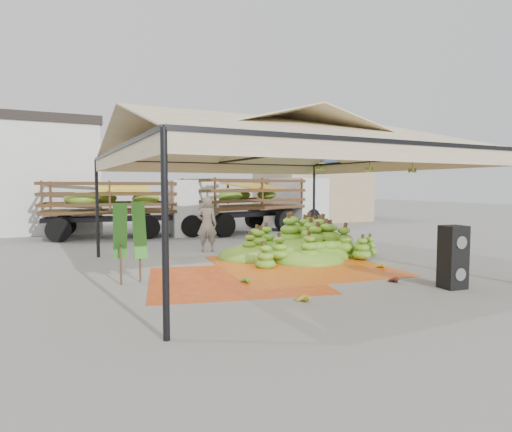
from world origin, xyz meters
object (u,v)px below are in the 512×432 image
banana_heap (302,237)px  speaker_stack (453,257)px  vendor (207,224)px  truck_right (264,198)px  truck_left (139,202)px

banana_heap → speaker_stack: (0.52, -5.10, 0.10)m
vendor → truck_right: bearing=-111.6°
banana_heap → speaker_stack: speaker_stack is taller
vendor → truck_right: (5.02, 5.40, 0.69)m
truck_left → truck_right: bearing=7.6°
speaker_stack → truck_left: truck_left is taller
banana_heap → truck_right: 8.06m
vendor → truck_left: truck_left is taller
speaker_stack → vendor: size_ratio=0.74×
banana_heap → truck_left: bearing=114.6°
speaker_stack → vendor: bearing=119.0°
vendor → truck_left: size_ratio=0.25×
speaker_stack → vendor: vendor is taller
banana_heap → vendor: 3.24m
speaker_stack → truck_left: (-4.02, 12.75, 0.84)m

